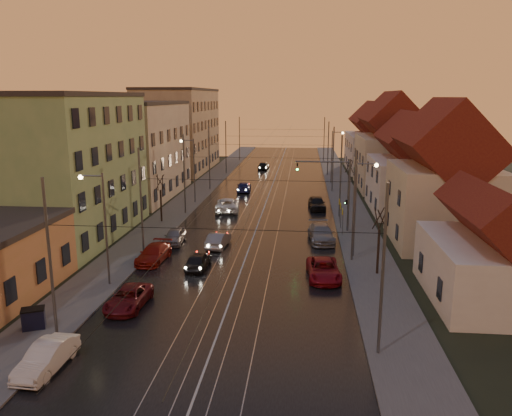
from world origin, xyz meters
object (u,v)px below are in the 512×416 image
(driving_car_4, at_px, (264,166))
(parked_left_0, at_px, (47,357))
(parked_right_0, at_px, (324,270))
(dumpster, at_px, (34,319))
(parked_right_1, at_px, (321,233))
(parked_left_2, at_px, (154,254))
(parked_left_3, at_px, (175,236))
(street_lamp_3, at_px, (334,152))
(driving_car_3, at_px, (244,187))
(street_lamp_0, at_px, (101,218))
(driving_car_1, at_px, (218,240))
(parked_left_1, at_px, (128,298))
(street_lamp_2, at_px, (192,164))
(driving_car_0, at_px, (198,260))
(traffic_light_mast, at_px, (339,186))
(street_lamp_1, at_px, (359,200))
(driving_car_2, at_px, (227,205))
(parked_right_2, at_px, (317,203))

(driving_car_4, bearing_deg, parked_left_0, 90.84)
(parked_right_0, distance_m, dumpster, 19.39)
(parked_right_1, height_order, dumpster, parked_right_1)
(parked_left_2, relative_size, parked_left_3, 1.16)
(street_lamp_3, height_order, driving_car_3, street_lamp_3)
(street_lamp_0, xyz_separation_m, parked_right_0, (15.30, 2.91, -4.20))
(driving_car_1, xyz_separation_m, parked_left_1, (-3.44, -13.29, -0.05))
(street_lamp_0, relative_size, street_lamp_2, 1.00)
(street_lamp_0, bearing_deg, parked_left_1, -49.62)
(driving_car_0, distance_m, parked_right_1, 12.78)
(driving_car_4, height_order, dumpster, driving_car_4)
(street_lamp_0, xyz_separation_m, traffic_light_mast, (17.10, 16.00, -0.29))
(street_lamp_2, bearing_deg, parked_right_1, -45.07)
(street_lamp_1, bearing_deg, street_lamp_3, 90.00)
(parked_left_3, bearing_deg, driving_car_0, -63.08)
(street_lamp_0, distance_m, parked_left_3, 11.64)
(parked_left_0, xyz_separation_m, parked_right_0, (13.80, 13.88, 0.01))
(parked_left_1, bearing_deg, street_lamp_1, 38.55)
(driving_car_1, height_order, parked_right_1, parked_right_1)
(driving_car_2, relative_size, parked_right_1, 1.06)
(parked_left_2, distance_m, parked_right_0, 13.69)
(traffic_light_mast, height_order, parked_left_3, traffic_light_mast)
(driving_car_1, xyz_separation_m, driving_car_4, (0.12, 48.11, 0.05))
(street_lamp_0, height_order, parked_left_3, street_lamp_0)
(street_lamp_0, distance_m, driving_car_4, 58.50)
(driving_car_1, relative_size, driving_car_3, 0.88)
(driving_car_2, bearing_deg, parked_left_1, 80.06)
(driving_car_0, relative_size, parked_left_1, 0.86)
(street_lamp_0, height_order, parked_left_0, street_lamp_0)
(parked_left_3, bearing_deg, parked_left_0, -93.68)
(street_lamp_0, relative_size, parked_left_3, 2.01)
(driving_car_2, height_order, parked_left_0, driving_car_2)
(traffic_light_mast, xyz_separation_m, driving_car_3, (-11.63, 20.15, -3.93))
(parked_right_1, bearing_deg, parked_right_2, 85.07)
(dumpster, bearing_deg, traffic_light_mast, 26.91)
(street_lamp_1, relative_size, parked_right_1, 1.53)
(street_lamp_1, xyz_separation_m, parked_left_1, (-15.30, -11.42, -4.27))
(driving_car_3, height_order, parked_right_0, parked_right_0)
(parked_left_0, xyz_separation_m, parked_right_1, (13.93, 23.50, 0.09))
(parked_left_2, relative_size, parked_right_2, 1.03)
(driving_car_2, relative_size, dumpster, 4.64)
(driving_car_4, xyz_separation_m, parked_right_1, (8.97, -45.46, 0.04))
(traffic_light_mast, height_order, dumpster, traffic_light_mast)
(street_lamp_2, distance_m, parked_left_3, 18.01)
(driving_car_2, relative_size, parked_left_2, 1.20)
(parked_right_2, bearing_deg, parked_left_1, -118.08)
(parked_left_2, distance_m, parked_left_3, 5.20)
(traffic_light_mast, distance_m, parked_left_1, 24.38)
(driving_car_0, xyz_separation_m, parked_left_2, (-3.89, 1.24, 0.02))
(parked_right_2, bearing_deg, traffic_light_mast, -85.01)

